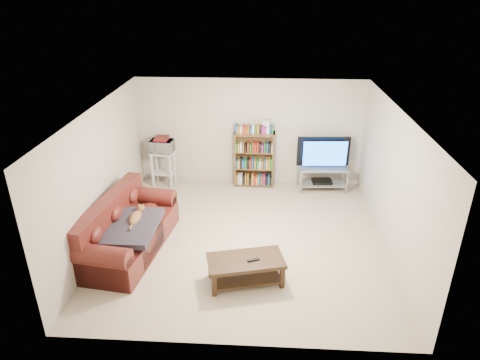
# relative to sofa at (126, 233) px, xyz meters

# --- Properties ---
(floor) EXTENTS (5.00, 5.00, 0.00)m
(floor) POSITION_rel_sofa_xyz_m (2.03, 0.43, -0.33)
(floor) COLOR beige
(floor) RESTS_ON ground
(ceiling) EXTENTS (5.00, 5.00, 0.00)m
(ceiling) POSITION_rel_sofa_xyz_m (2.03, 0.43, 2.07)
(ceiling) COLOR white
(ceiling) RESTS_ON ground
(wall_back) EXTENTS (5.00, 0.00, 5.00)m
(wall_back) POSITION_rel_sofa_xyz_m (2.03, 2.93, 0.87)
(wall_back) COLOR beige
(wall_back) RESTS_ON ground
(wall_front) EXTENTS (5.00, 0.00, 5.00)m
(wall_front) POSITION_rel_sofa_xyz_m (2.03, -2.07, 0.87)
(wall_front) COLOR beige
(wall_front) RESTS_ON ground
(wall_left) EXTENTS (0.00, 5.00, 5.00)m
(wall_left) POSITION_rel_sofa_xyz_m (-0.47, 0.43, 0.87)
(wall_left) COLOR beige
(wall_left) RESTS_ON ground
(wall_right) EXTENTS (0.00, 5.00, 5.00)m
(wall_right) POSITION_rel_sofa_xyz_m (4.53, 0.43, 0.87)
(wall_right) COLOR beige
(wall_right) RESTS_ON ground
(sofa) EXTENTS (1.26, 2.35, 0.96)m
(sofa) POSITION_rel_sofa_xyz_m (0.00, 0.00, 0.00)
(sofa) COLOR #551B16
(sofa) RESTS_ON floor
(blanket) EXTENTS (0.93, 1.17, 0.19)m
(blanket) POSITION_rel_sofa_xyz_m (0.17, -0.18, 0.22)
(blanket) COLOR #2E2934
(blanket) RESTS_ON sofa
(cat) EXTENTS (0.33, 0.64, 0.18)m
(cat) POSITION_rel_sofa_xyz_m (0.19, 0.02, 0.28)
(cat) COLOR brown
(cat) RESTS_ON sofa
(coffee_table) EXTENTS (1.26, 0.84, 0.42)m
(coffee_table) POSITION_rel_sofa_xyz_m (2.11, -0.78, -0.04)
(coffee_table) COLOR #312011
(coffee_table) RESTS_ON floor
(remote) EXTENTS (0.20, 0.12, 0.02)m
(remote) POSITION_rel_sofa_xyz_m (2.23, -0.81, 0.10)
(remote) COLOR black
(remote) RESTS_ON coffee_table
(tv_stand) EXTENTS (1.10, 0.54, 0.54)m
(tv_stand) POSITION_rel_sofa_xyz_m (3.66, 2.60, 0.03)
(tv_stand) COLOR #999EA3
(tv_stand) RESTS_ON floor
(television) EXTENTS (1.16, 0.22, 0.67)m
(television) POSITION_rel_sofa_xyz_m (3.66, 2.60, 0.54)
(television) COLOR black
(television) RESTS_ON tv_stand
(dvd_player) EXTENTS (0.45, 0.33, 0.06)m
(dvd_player) POSITION_rel_sofa_xyz_m (3.66, 2.60, -0.14)
(dvd_player) COLOR black
(dvd_player) RESTS_ON tv_stand
(bookshelf) EXTENTS (0.89, 0.30, 1.28)m
(bookshelf) POSITION_rel_sofa_xyz_m (2.13, 2.72, 0.33)
(bookshelf) COLOR brown
(bookshelf) RESTS_ON floor
(shelf_clutter) EXTENTS (0.65, 0.20, 0.28)m
(shelf_clutter) POSITION_rel_sofa_xyz_m (2.23, 2.73, 1.05)
(shelf_clutter) COLOR silver
(shelf_clutter) RESTS_ON bookshelf
(microwave_stand) EXTENTS (0.53, 0.41, 0.80)m
(microwave_stand) POSITION_rel_sofa_xyz_m (0.08, 2.63, 0.18)
(microwave_stand) COLOR silver
(microwave_stand) RESTS_ON floor
(microwave) EXTENTS (0.52, 0.38, 0.27)m
(microwave) POSITION_rel_sofa_xyz_m (0.08, 2.63, 0.61)
(microwave) COLOR silver
(microwave) RESTS_ON microwave_stand
(game_boxes) EXTENTS (0.31, 0.28, 0.05)m
(game_boxes) POSITION_rel_sofa_xyz_m (0.08, 2.63, 0.77)
(game_boxes) COLOR maroon
(game_boxes) RESTS_ON microwave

